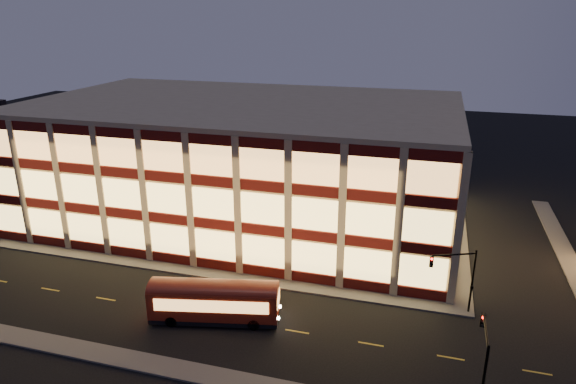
% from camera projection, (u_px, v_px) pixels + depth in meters
% --- Properties ---
extents(ground, '(200.00, 200.00, 0.00)m').
position_uv_depth(ground, '(214.00, 280.00, 49.82)').
color(ground, black).
rests_on(ground, ground).
extents(sidewalk_office_south, '(54.00, 2.00, 0.15)m').
position_uv_depth(sidewalk_office_south, '(191.00, 270.00, 51.49)').
color(sidewalk_office_south, '#514F4C').
rests_on(sidewalk_office_south, ground).
extents(sidewalk_office_east, '(2.00, 30.00, 0.15)m').
position_uv_depth(sidewalk_office_east, '(458.00, 236.00, 59.16)').
color(sidewalk_office_east, '#514F4C').
rests_on(sidewalk_office_east, ground).
extents(sidewalk_tower_west, '(2.00, 30.00, 0.15)m').
position_uv_depth(sidewalk_tower_west, '(563.00, 248.00, 56.27)').
color(sidewalk_tower_west, '#514F4C').
rests_on(sidewalk_tower_west, ground).
extents(sidewalk_near, '(100.00, 2.00, 0.15)m').
position_uv_depth(sidewalk_near, '(143.00, 362.00, 38.03)').
color(sidewalk_near, '#514F4C').
rests_on(sidewalk_near, ground).
extents(office_building, '(50.45, 30.45, 14.50)m').
position_uv_depth(office_building, '(245.00, 160.00, 63.46)').
color(office_building, tan).
rests_on(office_building, ground).
extents(traffic_signal_far, '(3.79, 1.87, 6.00)m').
position_uv_depth(traffic_signal_far, '(458.00, 271.00, 42.84)').
color(traffic_signal_far, black).
rests_on(traffic_signal_far, ground).
extents(traffic_signal_near, '(0.32, 4.45, 6.00)m').
position_uv_depth(traffic_signal_near, '(483.00, 357.00, 32.30)').
color(traffic_signal_near, black).
rests_on(traffic_signal_near, ground).
extents(trolley_bus, '(11.03, 4.92, 3.63)m').
position_uv_depth(trolley_bus, '(214.00, 299.00, 42.71)').
color(trolley_bus, maroon).
rests_on(trolley_bus, ground).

